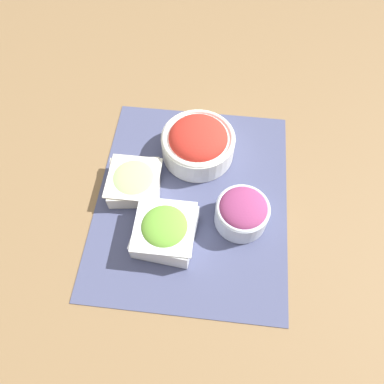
# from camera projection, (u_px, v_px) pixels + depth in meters

# --- Properties ---
(ground_plane) EXTENTS (3.00, 3.00, 0.00)m
(ground_plane) POSITION_uv_depth(u_px,v_px,m) (192.00, 200.00, 0.84)
(ground_plane) COLOR olive
(placemat) EXTENTS (0.51, 0.42, 0.00)m
(placemat) POSITION_uv_depth(u_px,v_px,m) (192.00, 199.00, 0.83)
(placemat) COLOR #474C70
(placemat) RESTS_ON ground_plane
(lettuce_bowl) EXTENTS (0.13, 0.13, 0.07)m
(lettuce_bowl) POSITION_uv_depth(u_px,v_px,m) (165.00, 230.00, 0.76)
(lettuce_bowl) COLOR white
(lettuce_bowl) RESTS_ON placemat
(tomato_bowl) EXTENTS (0.17, 0.17, 0.08)m
(tomato_bowl) POSITION_uv_depth(u_px,v_px,m) (197.00, 142.00, 0.86)
(tomato_bowl) COLOR white
(tomato_bowl) RESTS_ON placemat
(onion_bowl) EXTENTS (0.11, 0.11, 0.07)m
(onion_bowl) POSITION_uv_depth(u_px,v_px,m) (242.00, 212.00, 0.77)
(onion_bowl) COLOR silver
(onion_bowl) RESTS_ON placemat
(cucumber_bowl) EXTENTS (0.13, 0.13, 0.05)m
(cucumber_bowl) POSITION_uv_depth(u_px,v_px,m) (134.00, 181.00, 0.83)
(cucumber_bowl) COLOR silver
(cucumber_bowl) RESTS_ON placemat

